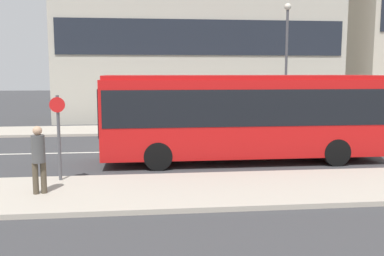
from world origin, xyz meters
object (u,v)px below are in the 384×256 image
at_px(city_bus, 242,112).
at_px(pedestrian_near_stop, 38,155).
at_px(parked_car_0, 361,122).
at_px(street_lamp, 286,53).
at_px(bus_stop_sign, 59,131).

bearing_deg(city_bus, pedestrian_near_stop, -143.12).
relative_size(parked_car_0, pedestrian_near_stop, 2.20).
bearing_deg(parked_car_0, pedestrian_near_stop, -144.75).
bearing_deg(street_lamp, bus_stop_sign, -135.57).
bearing_deg(city_bus, street_lamp, 64.67).
height_order(parked_car_0, bus_stop_sign, bus_stop_sign).
bearing_deg(pedestrian_near_stop, street_lamp, 31.28).
height_order(city_bus, bus_stop_sign, city_bus).
bearing_deg(city_bus, parked_car_0, 41.15).
distance_m(parked_car_0, pedestrian_near_stop, 17.22).
xyz_separation_m(parked_car_0, bus_stop_sign, (-13.80, -8.56, 0.94)).
bearing_deg(parked_car_0, bus_stop_sign, -148.19).
bearing_deg(bus_stop_sign, pedestrian_near_stop, -100.64).
xyz_separation_m(city_bus, pedestrian_near_stop, (-6.29, -4.06, -0.68)).
relative_size(city_bus, street_lamp, 1.50).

